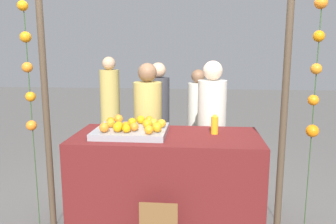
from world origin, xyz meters
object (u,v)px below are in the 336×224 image
Objects in this scene: stall_counter at (167,181)px; orange_0 at (111,123)px; orange_1 at (141,120)px; juice_bottle at (215,125)px; vendor_right at (211,136)px; vendor_left at (148,137)px.

stall_counter is 21.10× the size of orange_0.
juice_bottle reaches higher than orange_1.
juice_bottle is (0.76, -0.12, -0.01)m from orange_1.
stall_counter is 9.47× the size of juice_bottle.
juice_bottle is at bearing 11.01° from stall_counter.
orange_1 is 0.05× the size of vendor_right.
juice_bottle is 0.12× the size of vendor_right.
stall_counter is 0.68m from orange_1.
orange_0 is (-0.56, 0.02, 0.58)m from stall_counter.
stall_counter is at bearing -123.78° from vendor_right.
juice_bottle is (0.47, 0.09, 0.56)m from stall_counter.
juice_bottle is (1.02, 0.07, -0.01)m from orange_0.
orange_0 is 0.05× the size of vendor_right.
vendor_left reaches higher than orange_1.
stall_counter is 21.04× the size of orange_1.
vendor_right reaches higher than orange_0.
vendor_left is 0.98× the size of vendor_right.
juice_bottle is 0.98m from vendor_left.
vendor_left is (-0.28, 0.65, 0.28)m from stall_counter.
orange_0 is 0.75m from vendor_left.
vendor_right reaches higher than vendor_left.
stall_counter is 1.10× the size of vendor_right.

